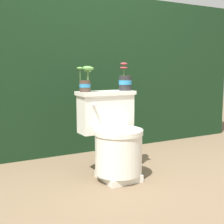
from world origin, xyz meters
TOP-DOWN VIEW (x-y plane):
  - ground_plane at (0.00, 0.00)m, footprint 12.00×12.00m
  - hedge_backdrop at (0.00, 1.35)m, footprint 3.96×1.02m
  - toilet at (-0.07, 0.07)m, footprint 0.47×0.49m
  - potted_plant_left at (-0.25, 0.19)m, footprint 0.12×0.11m
  - potted_plant_midleft at (0.11, 0.20)m, footprint 0.11×0.11m

SIDE VIEW (x-z plane):
  - ground_plane at x=0.00m, z-range 0.00..0.00m
  - toilet at x=-0.07m, z-range -0.03..0.65m
  - potted_plant_midleft at x=0.11m, z-range 0.63..0.86m
  - potted_plant_left at x=-0.25m, z-range 0.66..0.86m
  - hedge_backdrop at x=0.00m, z-range 0.00..1.59m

